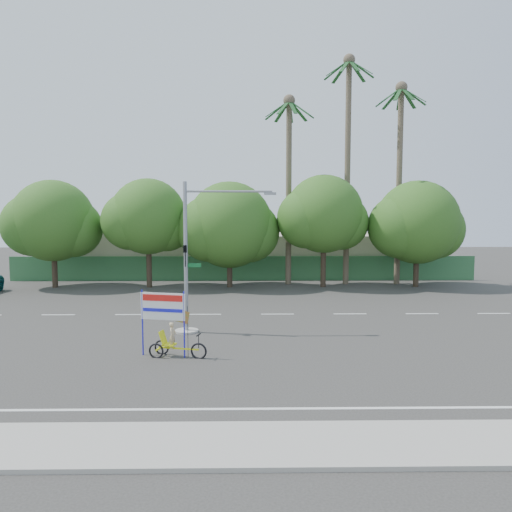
{
  "coord_description": "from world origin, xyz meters",
  "views": [
    {
      "loc": [
        0.4,
        -18.99,
        5.63
      ],
      "look_at": [
        0.77,
        4.86,
        3.5
      ],
      "focal_mm": 35.0,
      "sensor_mm": 36.0,
      "label": 1
    }
  ],
  "objects": [
    {
      "name": "palm_mid",
      "position": [
        12.0,
        19.5,
        9.4
      ],
      "size": [
        3.73,
        3.79,
        15.45
      ],
      "color": "#70604C",
      "rests_on": "ground"
    },
    {
      "name": "palm_short",
      "position": [
        3.5,
        19.5,
        8.86
      ],
      "size": [
        3.73,
        3.79,
        14.45
      ],
      "color": "#70604C",
      "rests_on": "ground"
    },
    {
      "name": "trike_billboard",
      "position": [
        -2.67,
        0.03,
        1.06
      ],
      "size": [
        2.62,
        0.96,
        2.63
      ],
      "rotation": [
        0.0,
        0.0,
        -0.23
      ],
      "color": "black",
      "rests_on": "ground"
    },
    {
      "name": "building_right",
      "position": [
        8.0,
        26.0,
        1.8
      ],
      "size": [
        14.0,
        8.0,
        3.6
      ],
      "primitive_type": "cube",
      "color": "beige",
      "rests_on": "ground"
    },
    {
      "name": "building_left",
      "position": [
        -10.0,
        26.0,
        2.0
      ],
      "size": [
        12.0,
        8.0,
        4.0
      ],
      "primitive_type": "cube",
      "color": "beige",
      "rests_on": "ground"
    },
    {
      "name": "ground",
      "position": [
        0.0,
        0.0,
        0.0
      ],
      "size": [
        120.0,
        120.0,
        0.0
      ],
      "primitive_type": "plane",
      "color": "#33302D",
      "rests_on": "ground"
    },
    {
      "name": "tree_center",
      "position": [
        -1.05,
        18.0,
        4.47
      ],
      "size": [
        7.62,
        6.4,
        7.85
      ],
      "color": "#473828",
      "rests_on": "ground"
    },
    {
      "name": "tree_left",
      "position": [
        -7.05,
        18.0,
        5.06
      ],
      "size": [
        6.66,
        5.6,
        8.07
      ],
      "color": "#473828",
      "rests_on": "ground"
    },
    {
      "name": "sidewalk_near",
      "position": [
        0.0,
        -7.5,
        0.06
      ],
      "size": [
        50.0,
        2.4,
        0.12
      ],
      "primitive_type": "cube",
      "color": "gray",
      "rests_on": "ground"
    },
    {
      "name": "tree_far_right",
      "position": [
        12.95,
        18.0,
        4.64
      ],
      "size": [
        7.38,
        6.2,
        7.94
      ],
      "color": "#473828",
      "rests_on": "ground"
    },
    {
      "name": "palm_tall",
      "position": [
        8.0,
        19.5,
        10.46
      ],
      "size": [
        3.73,
        3.79,
        17.45
      ],
      "color": "#70604C",
      "rests_on": "ground"
    },
    {
      "name": "tree_right",
      "position": [
        5.95,
        18.0,
        5.24
      ],
      "size": [
        6.9,
        5.8,
        8.36
      ],
      "color": "#473828",
      "rests_on": "ground"
    },
    {
      "name": "fence",
      "position": [
        0.0,
        21.5,
        1.0
      ],
      "size": [
        38.0,
        0.08,
        2.0
      ],
      "primitive_type": "cube",
      "color": "#336B3D",
      "rests_on": "ground"
    },
    {
      "name": "tree_far_left",
      "position": [
        -14.05,
        18.0,
        4.76
      ],
      "size": [
        7.14,
        6.0,
        7.96
      ],
      "color": "#473828",
      "rests_on": "ground"
    },
    {
      "name": "traffic_signal",
      "position": [
        -2.2,
        3.98,
        2.92
      ],
      "size": [
        4.72,
        1.1,
        7.0
      ],
      "color": "gray",
      "rests_on": "ground"
    }
  ]
}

